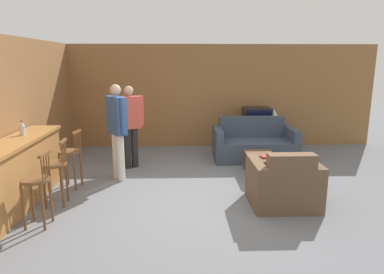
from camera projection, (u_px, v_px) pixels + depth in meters
The scene contains 17 objects.
ground_plane at pixel (200, 199), 5.52m from camera, with size 24.00×24.00×0.00m, color slate.
wall_back at pixel (192, 96), 8.79m from camera, with size 9.40×0.08×2.60m.
wall_left at pixel (30, 109), 6.42m from camera, with size 0.08×8.64×2.60m.
bar_counter at pixel (17, 173), 5.20m from camera, with size 0.55×2.53×1.02m.
bar_chair_near at pixel (37, 186), 4.52m from camera, with size 0.39×0.39×1.03m.
bar_chair_mid at pixel (56, 170), 5.21m from camera, with size 0.39×0.39×1.03m.
bar_chair_far at pixel (71, 157), 5.93m from camera, with size 0.42×0.42×1.03m.
couch_far at pixel (254, 145), 7.77m from camera, with size 1.82×0.95×0.92m.
armchair_near at pixel (284, 185), 5.24m from camera, with size 1.00×0.91×0.90m.
coffee_table at pixel (261, 159), 6.61m from camera, with size 0.54×0.88×0.41m.
tv_unit at pixel (256, 139), 8.68m from camera, with size 1.15×0.54×0.50m.
tv at pixel (257, 118), 8.57m from camera, with size 0.67×0.48×0.55m.
bottle at pixel (22, 129), 5.48m from camera, with size 0.08×0.08×0.23m.
book_on_table at pixel (266, 157), 6.42m from camera, with size 0.21×0.20×0.03m.
table_lamp at pixel (274, 114), 8.56m from camera, with size 0.26×0.26×0.51m.
person_by_window at pixel (130, 122), 6.99m from camera, with size 0.55×0.37×1.70m.
person_by_counter at pixel (117, 127), 6.27m from camera, with size 0.43×0.51×1.78m.
Camera 1 is at (-0.31, -5.16, 2.19)m, focal length 32.00 mm.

